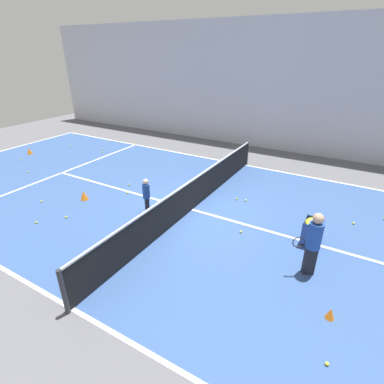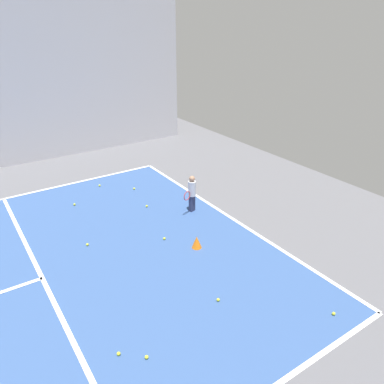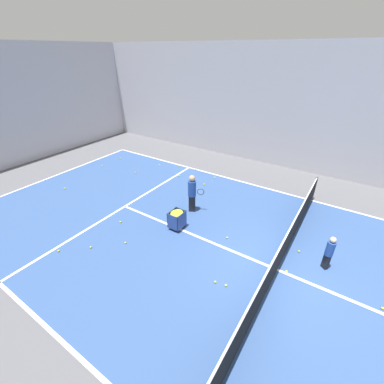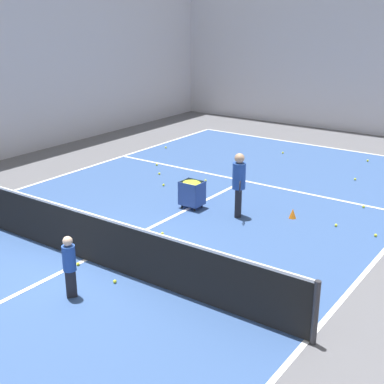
% 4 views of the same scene
% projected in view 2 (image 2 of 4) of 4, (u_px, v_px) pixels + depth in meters
% --- Properties ---
extents(line_baseline_near, '(9.80, 0.10, 0.00)m').
position_uv_depth(line_baseline_near, '(227.00, 215.00, 11.15)').
color(line_baseline_near, white).
rests_on(line_baseline_near, ground).
extents(line_service_near, '(9.80, 0.10, 0.00)m').
position_uv_depth(line_service_near, '(42.00, 278.00, 8.46)').
color(line_service_near, white).
rests_on(line_service_near, ground).
extents(player_near_baseline, '(0.33, 0.55, 1.15)m').
position_uv_depth(player_near_baseline, '(192.00, 191.00, 11.12)').
color(player_near_baseline, '#2D3351').
rests_on(player_near_baseline, ground).
extents(training_cone_0, '(0.26, 0.26, 0.32)m').
position_uv_depth(training_cone_0, '(197.00, 242.00, 9.52)').
color(training_cone_0, orange).
rests_on(training_cone_0, ground).
extents(tennis_ball_0, '(0.07, 0.07, 0.07)m').
position_uv_depth(tennis_ball_0, '(74.00, 204.00, 11.71)').
color(tennis_ball_0, yellow).
rests_on(tennis_ball_0, ground).
extents(tennis_ball_10, '(0.07, 0.07, 0.07)m').
position_uv_depth(tennis_ball_10, '(218.00, 300.00, 7.77)').
color(tennis_ball_10, yellow).
rests_on(tennis_ball_10, ground).
extents(tennis_ball_14, '(0.07, 0.07, 0.07)m').
position_uv_depth(tennis_ball_14, '(147.00, 357.00, 6.46)').
color(tennis_ball_14, yellow).
rests_on(tennis_ball_14, ground).
extents(tennis_ball_16, '(0.07, 0.07, 0.07)m').
position_uv_depth(tennis_ball_16, '(119.00, 354.00, 6.52)').
color(tennis_ball_16, yellow).
rests_on(tennis_ball_16, ground).
extents(tennis_ball_17, '(0.07, 0.07, 0.07)m').
position_uv_depth(tennis_ball_17, '(164.00, 239.00, 9.91)').
color(tennis_ball_17, yellow).
rests_on(tennis_ball_17, ground).
extents(tennis_ball_19, '(0.07, 0.07, 0.07)m').
position_uv_depth(tennis_ball_19, '(334.00, 314.00, 7.41)').
color(tennis_ball_19, yellow).
rests_on(tennis_ball_19, ground).
extents(tennis_ball_32, '(0.07, 0.07, 0.07)m').
position_uv_depth(tennis_ball_32, '(134.00, 189.00, 12.79)').
color(tennis_ball_32, yellow).
rests_on(tennis_ball_32, ground).
extents(tennis_ball_36, '(0.07, 0.07, 0.07)m').
position_uv_depth(tennis_ball_36, '(100.00, 185.00, 13.04)').
color(tennis_ball_36, yellow).
rests_on(tennis_ball_36, ground).
extents(tennis_ball_37, '(0.07, 0.07, 0.07)m').
position_uv_depth(tennis_ball_37, '(87.00, 244.00, 9.65)').
color(tennis_ball_37, yellow).
rests_on(tennis_ball_37, ground).
extents(tennis_ball_39, '(0.07, 0.07, 0.07)m').
position_uv_depth(tennis_ball_39, '(147.00, 206.00, 11.61)').
color(tennis_ball_39, yellow).
rests_on(tennis_ball_39, ground).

